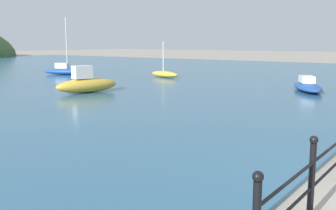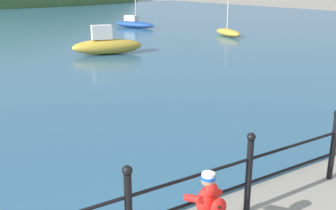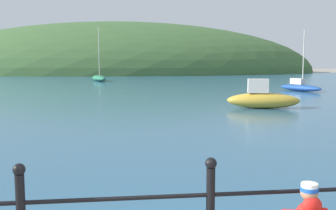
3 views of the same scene
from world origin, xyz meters
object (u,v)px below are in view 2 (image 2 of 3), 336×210
object	(u,v)px
boat_white_sailboat	(134,23)
boat_twin_mast	(107,45)
boat_nearest_quay	(228,32)
child_in_coat	(208,204)

from	to	relation	value
boat_white_sailboat	boat_twin_mast	bearing A→B (deg)	-123.68
boat_nearest_quay	boat_twin_mast	world-z (taller)	boat_nearest_quay
child_in_coat	boat_white_sailboat	world-z (taller)	boat_white_sailboat
child_in_coat	boat_nearest_quay	distance (m)	19.84
boat_nearest_quay	boat_twin_mast	distance (m)	8.90
child_in_coat	boat_twin_mast	world-z (taller)	boat_twin_mast
child_in_coat	boat_white_sailboat	distance (m)	24.56
boat_nearest_quay	child_in_coat	bearing A→B (deg)	-131.26
child_in_coat	boat_nearest_quay	bearing A→B (deg)	48.74
boat_white_sailboat	boat_nearest_quay	bearing A→B (deg)	-70.58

